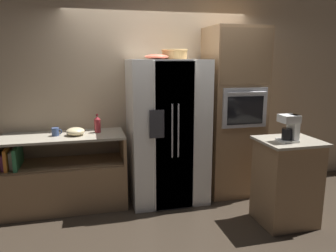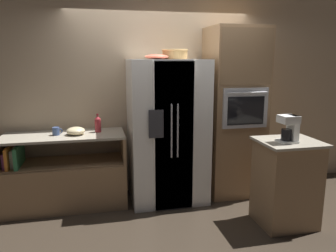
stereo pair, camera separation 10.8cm
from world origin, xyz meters
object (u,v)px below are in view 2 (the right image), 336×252
object	(u,v)px
wall_oven	(234,113)
coffee_maker	(290,128)
fruit_bowl	(157,57)
bottle_tall	(98,124)
refrigerator	(168,132)
wicker_basket	(175,54)
mug	(56,131)
mixing_bowl	(76,131)

from	to	relation	value
wall_oven	coffee_maker	size ratio (longest dim) A/B	7.74
fruit_bowl	bottle_tall	distance (m)	1.14
coffee_maker	refrigerator	bearing A→B (deg)	137.17
wall_oven	bottle_tall	bearing A→B (deg)	177.45
wall_oven	fruit_bowl	bearing A→B (deg)	-175.62
refrigerator	fruit_bowl	bearing A→B (deg)	-165.50
wicker_basket	fruit_bowl	size ratio (longest dim) A/B	1.13
mug	bottle_tall	bearing A→B (deg)	7.50
bottle_tall	mixing_bowl	xyz separation A→B (m)	(-0.27, -0.10, -0.06)
fruit_bowl	bottle_tall	xyz separation A→B (m)	(-0.75, 0.17, -0.85)
refrigerator	coffee_maker	world-z (taller)	refrigerator
mug	coffee_maker	world-z (taller)	coffee_maker
bottle_tall	wicker_basket	bearing A→B (deg)	-4.07
refrigerator	mug	size ratio (longest dim) A/B	15.07
wicker_basket	bottle_tall	bearing A→B (deg)	175.93
mug	mixing_bowl	world-z (taller)	mug
mug	mixing_bowl	distance (m)	0.24
bottle_tall	coffee_maker	size ratio (longest dim) A/B	0.81
wicker_basket	fruit_bowl	distance (m)	0.28
fruit_bowl	mixing_bowl	bearing A→B (deg)	176.41
refrigerator	mug	world-z (taller)	refrigerator
coffee_maker	bottle_tall	bearing A→B (deg)	149.96
bottle_tall	mug	world-z (taller)	bottle_tall
fruit_bowl	bottle_tall	size ratio (longest dim) A/B	1.26
refrigerator	mug	bearing A→B (deg)	177.53
mixing_bowl	coffee_maker	bearing A→B (deg)	-24.91
wall_oven	fruit_bowl	xyz separation A→B (m)	(-1.10, -0.08, 0.75)
wall_oven	mixing_bowl	world-z (taller)	wall_oven
bottle_tall	fruit_bowl	bearing A→B (deg)	-12.55
wall_oven	mixing_bowl	xyz separation A→B (m)	(-2.12, -0.02, -0.15)
mug	coffee_maker	distance (m)	2.75
mixing_bowl	wicker_basket	bearing A→B (deg)	1.38
bottle_tall	mug	xyz separation A→B (m)	(-0.51, -0.07, -0.06)
wicker_basket	mixing_bowl	distance (m)	1.59
mug	wall_oven	bearing A→B (deg)	-0.37
refrigerator	mixing_bowl	distance (m)	1.17
mug	coffee_maker	xyz separation A→B (m)	(2.52, -1.10, 0.15)
refrigerator	wicker_basket	bearing A→B (deg)	27.33
wall_oven	mixing_bowl	distance (m)	2.12
mixing_bowl	refrigerator	bearing A→B (deg)	-1.25
wall_oven	mixing_bowl	bearing A→B (deg)	-179.46
wall_oven	fruit_bowl	world-z (taller)	wall_oven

